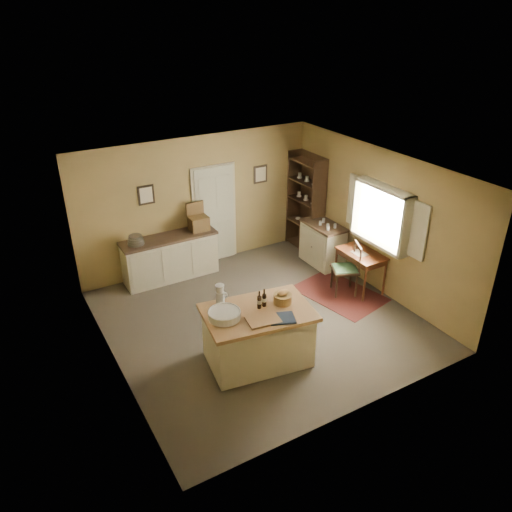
{
  "coord_description": "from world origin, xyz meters",
  "views": [
    {
      "loc": [
        -3.69,
        -6.23,
        4.99
      ],
      "look_at": [
        0.04,
        0.23,
        1.15
      ],
      "focal_mm": 35.0,
      "sensor_mm": 36.0,
      "label": 1
    }
  ],
  "objects_px": {
    "sideboard": "(171,256)",
    "desk_chair": "(345,270)",
    "right_cabinet": "(323,244)",
    "writing_desk": "(361,257)",
    "work_island": "(257,335)",
    "shelving_unit": "(307,203)"
  },
  "relations": [
    {
      "from": "sideboard",
      "to": "desk_chair",
      "type": "height_order",
      "value": "sideboard"
    },
    {
      "from": "right_cabinet",
      "to": "writing_desk",
      "type": "bearing_deg",
      "value": -89.99
    },
    {
      "from": "sideboard",
      "to": "writing_desk",
      "type": "distance_m",
      "value": 3.7
    },
    {
      "from": "work_island",
      "to": "desk_chair",
      "type": "relative_size",
      "value": 1.75
    },
    {
      "from": "right_cabinet",
      "to": "work_island",
      "type": "bearing_deg",
      "value": -143.14
    },
    {
      "from": "shelving_unit",
      "to": "writing_desk",
      "type": "bearing_deg",
      "value": -94.45
    },
    {
      "from": "sideboard",
      "to": "work_island",
      "type": "bearing_deg",
      "value": -86.7
    },
    {
      "from": "desk_chair",
      "to": "right_cabinet",
      "type": "relative_size",
      "value": 1.0
    },
    {
      "from": "desk_chair",
      "to": "shelving_unit",
      "type": "bearing_deg",
      "value": 99.53
    },
    {
      "from": "sideboard",
      "to": "writing_desk",
      "type": "relative_size",
      "value": 2.04
    },
    {
      "from": "shelving_unit",
      "to": "desk_chair",
      "type": "bearing_deg",
      "value": -104.56
    },
    {
      "from": "sideboard",
      "to": "right_cabinet",
      "type": "relative_size",
      "value": 1.91
    },
    {
      "from": "sideboard",
      "to": "right_cabinet",
      "type": "xyz_separation_m",
      "value": [
        2.97,
        -1.02,
        -0.02
      ]
    },
    {
      "from": "work_island",
      "to": "right_cabinet",
      "type": "xyz_separation_m",
      "value": [
        2.79,
        2.09,
        -0.02
      ]
    },
    {
      "from": "desk_chair",
      "to": "shelving_unit",
      "type": "relative_size",
      "value": 0.47
    },
    {
      "from": "work_island",
      "to": "writing_desk",
      "type": "bearing_deg",
      "value": 26.81
    },
    {
      "from": "work_island",
      "to": "sideboard",
      "type": "relative_size",
      "value": 0.92
    },
    {
      "from": "desk_chair",
      "to": "shelving_unit",
      "type": "xyz_separation_m",
      "value": [
        0.52,
        1.98,
        0.57
      ]
    },
    {
      "from": "sideboard",
      "to": "shelving_unit",
      "type": "xyz_separation_m",
      "value": [
        3.13,
        -0.2,
        0.58
      ]
    },
    {
      "from": "desk_chair",
      "to": "right_cabinet",
      "type": "height_order",
      "value": "desk_chair"
    },
    {
      "from": "sideboard",
      "to": "writing_desk",
      "type": "xyz_separation_m",
      "value": [
        2.97,
        -2.2,
        0.19
      ]
    },
    {
      "from": "shelving_unit",
      "to": "right_cabinet",
      "type": "bearing_deg",
      "value": -100.81
    }
  ]
}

